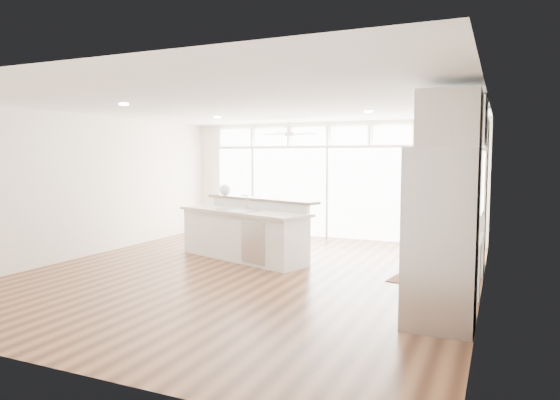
% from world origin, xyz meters
% --- Properties ---
extents(floor, '(7.00, 8.00, 0.02)m').
position_xyz_m(floor, '(0.00, 0.00, -0.01)').
color(floor, '#492816').
rests_on(floor, ground).
extents(ceiling, '(7.00, 8.00, 0.02)m').
position_xyz_m(ceiling, '(0.00, 0.00, 2.70)').
color(ceiling, white).
rests_on(ceiling, wall_back).
extents(wall_back, '(7.00, 0.04, 2.70)m').
position_xyz_m(wall_back, '(0.00, 4.00, 1.35)').
color(wall_back, white).
rests_on(wall_back, floor).
extents(wall_front, '(7.00, 0.04, 2.70)m').
position_xyz_m(wall_front, '(0.00, -4.00, 1.35)').
color(wall_front, white).
rests_on(wall_front, floor).
extents(wall_left, '(0.04, 8.00, 2.70)m').
position_xyz_m(wall_left, '(-3.50, 0.00, 1.35)').
color(wall_left, white).
rests_on(wall_left, floor).
extents(wall_right, '(0.04, 8.00, 2.70)m').
position_xyz_m(wall_right, '(3.50, 0.00, 1.35)').
color(wall_right, white).
rests_on(wall_right, floor).
extents(glass_wall, '(5.80, 0.06, 2.08)m').
position_xyz_m(glass_wall, '(0.00, 3.94, 1.05)').
color(glass_wall, white).
rests_on(glass_wall, wall_back).
extents(transom_row, '(5.90, 0.06, 0.40)m').
position_xyz_m(transom_row, '(0.00, 3.94, 2.38)').
color(transom_row, white).
rests_on(transom_row, wall_back).
extents(desk_window, '(0.04, 0.85, 0.85)m').
position_xyz_m(desk_window, '(3.46, 0.30, 1.55)').
color(desk_window, white).
rests_on(desk_window, wall_right).
extents(ceiling_fan, '(1.16, 1.16, 0.32)m').
position_xyz_m(ceiling_fan, '(-0.50, 2.80, 2.48)').
color(ceiling_fan, silver).
rests_on(ceiling_fan, ceiling).
extents(recessed_lights, '(3.40, 3.00, 0.02)m').
position_xyz_m(recessed_lights, '(0.00, 0.20, 2.68)').
color(recessed_lights, white).
rests_on(recessed_lights, ceiling).
extents(oven_cabinet, '(0.64, 1.20, 2.50)m').
position_xyz_m(oven_cabinet, '(3.17, 1.80, 1.25)').
color(oven_cabinet, white).
rests_on(oven_cabinet, floor).
extents(desk_nook, '(0.72, 1.30, 0.76)m').
position_xyz_m(desk_nook, '(3.13, 0.30, 0.38)').
color(desk_nook, white).
rests_on(desk_nook, floor).
extents(upper_cabinets, '(0.64, 1.30, 0.64)m').
position_xyz_m(upper_cabinets, '(3.17, 0.30, 2.35)').
color(upper_cabinets, white).
rests_on(upper_cabinets, wall_right).
extents(refrigerator, '(0.76, 0.90, 2.00)m').
position_xyz_m(refrigerator, '(3.11, -1.35, 1.00)').
color(refrigerator, '#B3B4B8').
rests_on(refrigerator, floor).
extents(fridge_cabinet, '(0.64, 0.90, 0.60)m').
position_xyz_m(fridge_cabinet, '(3.17, -1.35, 2.30)').
color(fridge_cabinet, white).
rests_on(fridge_cabinet, wall_right).
extents(framed_photos, '(0.06, 0.22, 0.80)m').
position_xyz_m(framed_photos, '(3.46, 0.92, 1.40)').
color(framed_photos, black).
rests_on(framed_photos, wall_right).
extents(kitchen_island, '(3.00, 1.92, 1.11)m').
position_xyz_m(kitchen_island, '(-0.64, 0.95, 0.56)').
color(kitchen_island, white).
rests_on(kitchen_island, floor).
extents(rug, '(0.95, 0.75, 0.01)m').
position_xyz_m(rug, '(2.61, 0.57, 0.01)').
color(rug, '#361C11').
rests_on(rug, floor).
extents(office_chair, '(0.58, 0.56, 0.90)m').
position_xyz_m(office_chair, '(2.81, 0.14, 0.45)').
color(office_chair, black).
rests_on(office_chair, floor).
extents(fishbowl, '(0.28, 0.28, 0.23)m').
position_xyz_m(fishbowl, '(-1.41, 1.63, 1.23)').
color(fishbowl, white).
rests_on(fishbowl, kitchen_island).
extents(monitor, '(0.12, 0.53, 0.44)m').
position_xyz_m(monitor, '(3.05, 0.30, 0.98)').
color(monitor, black).
rests_on(monitor, desk_nook).
extents(keyboard, '(0.15, 0.30, 0.01)m').
position_xyz_m(keyboard, '(2.88, 0.30, 0.77)').
color(keyboard, silver).
rests_on(keyboard, desk_nook).
extents(potted_plant, '(0.30, 0.33, 0.25)m').
position_xyz_m(potted_plant, '(3.17, 1.80, 2.62)').
color(potted_plant, '#2A622A').
rests_on(potted_plant, oven_cabinet).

